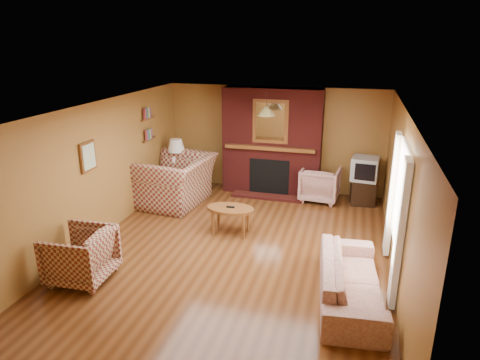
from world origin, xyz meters
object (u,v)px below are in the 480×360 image
(plaid_loveseat, at_px, (175,180))
(floral_armchair, at_px, (320,184))
(plaid_armchair, at_px, (80,255))
(table_lamp, at_px, (176,152))
(fireplace, at_px, (272,143))
(floral_sofa, at_px, (351,280))
(coffee_table, at_px, (230,211))
(tv_stand, at_px, (363,192))
(crt_tv, at_px, (365,169))
(side_table, at_px, (178,179))

(plaid_loveseat, relative_size, floral_armchair, 1.91)
(plaid_armchair, height_order, table_lamp, table_lamp)
(fireplace, bearing_deg, plaid_armchair, -113.63)
(floral_sofa, xyz_separation_m, floral_armchair, (-0.76, 3.72, 0.08))
(plaid_loveseat, height_order, plaid_armchair, plaid_loveseat)
(coffee_table, bearing_deg, floral_sofa, -36.02)
(plaid_loveseat, xyz_separation_m, tv_stand, (3.90, 1.03, -0.24))
(fireplace, xyz_separation_m, plaid_armchair, (-1.95, -4.46, -0.79))
(floral_armchair, xyz_separation_m, tv_stand, (0.91, 0.02, -0.10))
(tv_stand, bearing_deg, fireplace, 169.69)
(floral_sofa, bearing_deg, crt_tv, -7.68)
(fireplace, height_order, side_table, fireplace)
(coffee_table, xyz_separation_m, crt_tv, (2.33, 2.15, 0.35))
(plaid_loveseat, xyz_separation_m, table_lamp, (-0.25, 0.68, 0.45))
(floral_armchair, height_order, crt_tv, crt_tv)
(plaid_armchair, height_order, tv_stand, plaid_armchair)
(floral_armchair, bearing_deg, floral_sofa, 106.96)
(plaid_loveseat, distance_m, side_table, 0.75)
(side_table, height_order, table_lamp, table_lamp)
(fireplace, xyz_separation_m, floral_armchair, (1.14, -0.21, -0.81))
(plaid_loveseat, distance_m, coffee_table, 1.94)
(side_table, height_order, tv_stand, side_table)
(side_table, distance_m, crt_tv, 4.19)
(fireplace, height_order, floral_armchair, fireplace)
(plaid_armchair, xyz_separation_m, coffee_table, (1.67, 2.11, 0.04))
(plaid_armchair, xyz_separation_m, table_lamp, (-0.15, 3.92, 0.56))
(floral_sofa, height_order, table_lamp, table_lamp)
(fireplace, xyz_separation_m, table_lamp, (-2.10, -0.53, -0.22))
(floral_armchair, distance_m, crt_tv, 1.00)
(table_lamp, distance_m, crt_tv, 4.17)
(coffee_table, distance_m, crt_tv, 3.19)
(plaid_armchair, bearing_deg, fireplace, 153.99)
(tv_stand, bearing_deg, plaid_loveseat, -170.38)
(fireplace, distance_m, floral_sofa, 4.45)
(plaid_loveseat, bearing_deg, side_table, -154.51)
(crt_tv, bearing_deg, side_table, -175.26)
(plaid_loveseat, height_order, crt_tv, crt_tv)
(fireplace, bearing_deg, floral_armchair, -10.35)
(table_lamp, bearing_deg, floral_armchair, 5.77)
(coffee_table, height_order, tv_stand, tv_stand)
(fireplace, bearing_deg, crt_tv, -5.30)
(floral_sofa, height_order, tv_stand, floral_sofa)
(side_table, bearing_deg, crt_tv, 4.74)
(plaid_armchair, relative_size, floral_sofa, 0.43)
(plaid_loveseat, bearing_deg, fireplace, 128.51)
(fireplace, relative_size, plaid_loveseat, 1.52)
(tv_stand, bearing_deg, floral_sofa, -97.45)
(floral_armchair, bearing_deg, table_lamp, 11.14)
(plaid_armchair, relative_size, floral_armchair, 1.06)
(floral_sofa, relative_size, side_table, 3.46)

